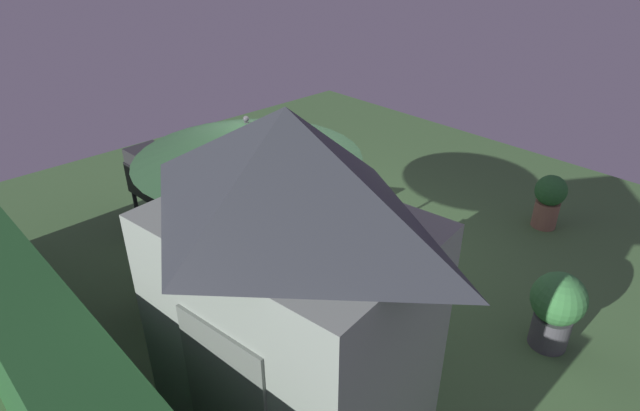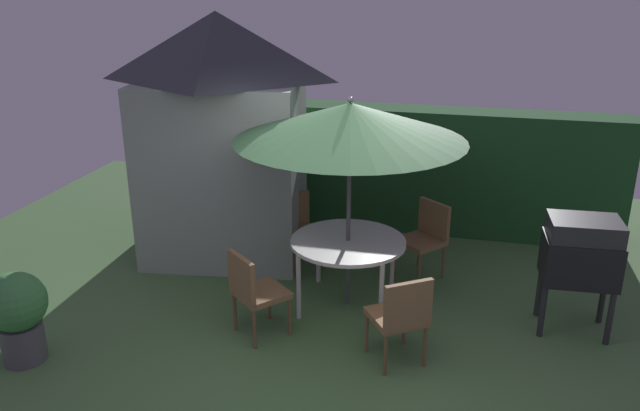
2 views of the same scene
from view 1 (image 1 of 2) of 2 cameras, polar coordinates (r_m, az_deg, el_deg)
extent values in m
plane|color=#47703D|center=(7.02, 0.16, -5.96)|extent=(11.00, 11.00, 0.00)
cube|color=#1E4C23|center=(5.26, -29.47, -12.56)|extent=(6.31, 0.57, 1.70)
cube|color=gray|center=(4.22, -2.93, -14.63)|extent=(2.06, 1.61, 2.22)
pyramid|color=#33383D|center=(3.37, -3.56, 4.27)|extent=(2.18, 1.71, 0.79)
cylinder|color=white|center=(6.00, -7.04, -4.47)|extent=(1.23, 1.23, 0.04)
cylinder|color=beige|center=(6.16, -1.18, -7.51)|extent=(0.05, 0.05, 0.71)
cylinder|color=beige|center=(6.71, -6.14, -4.31)|extent=(0.05, 0.05, 0.71)
cylinder|color=beige|center=(5.74, -7.65, -10.94)|extent=(0.05, 0.05, 0.71)
cylinder|color=beige|center=(6.33, -12.33, -7.16)|extent=(0.05, 0.05, 0.71)
cylinder|color=#4C4C51|center=(5.81, -7.26, -1.37)|extent=(0.04, 0.04, 2.21)
cone|color=#2D5633|center=(5.41, -7.86, 7.07)|extent=(2.35, 2.35, 0.38)
sphere|color=#4C4C51|center=(5.33, -8.01, 9.26)|extent=(0.06, 0.06, 0.06)
cube|color=black|center=(7.75, -17.47, 2.80)|extent=(0.73, 0.54, 0.45)
cube|color=#2B2B2E|center=(7.62, -17.82, 4.99)|extent=(0.69, 0.51, 0.20)
cylinder|color=#262628|center=(7.81, -14.53, -0.73)|extent=(0.06, 0.06, 0.55)
cylinder|color=#262628|center=(8.30, -16.69, 0.82)|extent=(0.06, 0.06, 0.55)
cylinder|color=#262628|center=(7.65, -17.22, -1.78)|extent=(0.06, 0.06, 0.55)
cylinder|color=#262628|center=(8.16, -19.26, -0.14)|extent=(0.06, 0.06, 0.55)
cube|color=olive|center=(7.07, -3.95, -1.43)|extent=(0.64, 0.64, 0.06)
cube|color=olive|center=(7.14, -3.55, 0.96)|extent=(0.41, 0.30, 0.45)
cylinder|color=brown|center=(7.31, -1.95, -2.35)|extent=(0.04, 0.04, 0.45)
cylinder|color=brown|center=(7.40, -4.95, -2.00)|extent=(0.04, 0.04, 0.45)
cylinder|color=brown|center=(6.98, -2.76, -4.01)|extent=(0.04, 0.04, 0.45)
cylinder|color=brown|center=(7.08, -5.89, -3.62)|extent=(0.04, 0.04, 0.45)
cube|color=olive|center=(6.33, -16.83, -6.77)|extent=(0.65, 0.65, 0.06)
cube|color=olive|center=(6.26, -19.00, -5.09)|extent=(0.38, 0.33, 0.45)
cylinder|color=brown|center=(6.67, -17.91, -7.35)|extent=(0.04, 0.04, 0.45)
cylinder|color=brown|center=(6.36, -18.68, -9.46)|extent=(0.04, 0.04, 0.45)
cylinder|color=brown|center=(6.57, -14.51, -7.35)|extent=(0.04, 0.04, 0.45)
cylinder|color=brown|center=(6.26, -15.10, -9.50)|extent=(0.04, 0.04, 0.45)
cube|color=olive|center=(5.36, -8.59, -13.17)|extent=(0.65, 0.65, 0.06)
cube|color=olive|center=(5.05, -9.20, -12.86)|extent=(0.36, 0.36, 0.45)
cylinder|color=brown|center=(5.41, -10.96, -16.22)|extent=(0.04, 0.04, 0.45)
cylinder|color=brown|center=(5.34, -6.59, -16.53)|extent=(0.04, 0.04, 0.45)
cylinder|color=brown|center=(5.69, -10.09, -13.39)|extent=(0.04, 0.04, 0.45)
cylinder|color=brown|center=(5.62, -5.99, -13.64)|extent=(0.04, 0.04, 0.45)
cube|color=olive|center=(6.16, 3.14, -6.50)|extent=(0.65, 0.65, 0.06)
cube|color=olive|center=(6.05, 5.19, -4.71)|extent=(0.38, 0.34, 0.45)
cylinder|color=brown|center=(6.15, 5.12, -9.24)|extent=(0.04, 0.04, 0.45)
cylinder|color=brown|center=(6.47, 4.72, -7.06)|extent=(0.04, 0.04, 0.45)
cylinder|color=brown|center=(6.12, 1.35, -9.35)|extent=(0.04, 0.04, 0.45)
cylinder|color=brown|center=(6.44, 1.16, -7.15)|extent=(0.04, 0.04, 0.45)
cylinder|color=#4C4C51|center=(6.18, 23.63, -12.27)|extent=(0.39, 0.39, 0.37)
sphere|color=#3D8442|center=(5.93, 24.43, -9.17)|extent=(0.55, 0.55, 0.55)
cylinder|color=#936651|center=(8.34, 23.22, -0.86)|extent=(0.35, 0.35, 0.40)
sphere|color=#2D6B33|center=(8.18, 23.73, 1.50)|extent=(0.44, 0.44, 0.44)
camera|label=2|loc=(10.44, 17.76, 24.51)|focal=35.82mm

